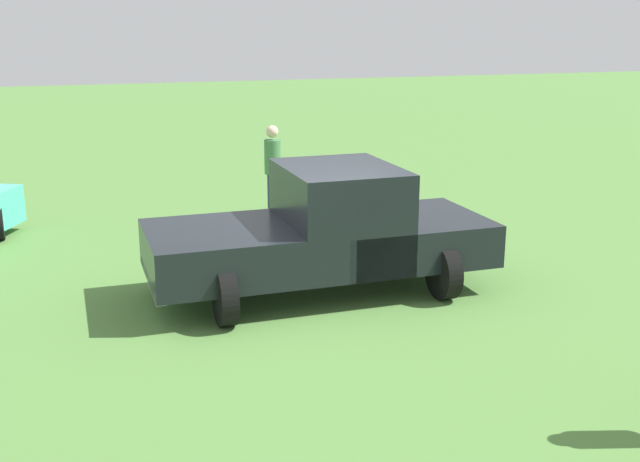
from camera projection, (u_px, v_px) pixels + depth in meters
ground_plane at (324, 294)px, 11.00m from camera, size 80.00×80.00×0.00m
pickup_truck at (328, 228)px, 10.89m from camera, size 2.38×4.82×1.80m
person_bystander at (273, 166)px, 15.00m from camera, size 0.37×0.37×1.82m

